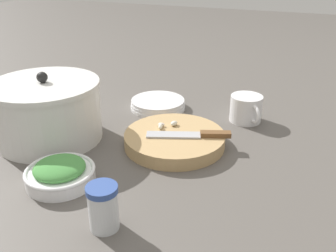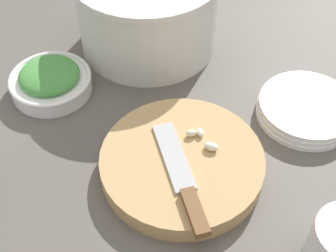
% 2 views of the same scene
% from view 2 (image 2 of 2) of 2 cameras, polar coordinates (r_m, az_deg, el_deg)
% --- Properties ---
extents(ground_plane, '(5.00, 5.00, 0.00)m').
position_cam_2_polar(ground_plane, '(0.81, 0.10, -1.81)').
color(ground_plane, '#56514C').
extents(cutting_board, '(0.26, 0.26, 0.03)m').
position_cam_2_polar(cutting_board, '(0.75, 1.70, -4.58)').
color(cutting_board, tan).
rests_on(cutting_board, ground_plane).
extents(chef_knife, '(0.10, 0.21, 0.01)m').
position_cam_2_polar(chef_knife, '(0.71, 1.90, -6.81)').
color(chef_knife, brown).
rests_on(chef_knife, cutting_board).
extents(garlic_cloves, '(0.06, 0.05, 0.01)m').
position_cam_2_polar(garlic_cloves, '(0.76, 4.27, -1.63)').
color(garlic_cloves, '#F3E2D1').
rests_on(garlic_cloves, cutting_board).
extents(herb_bowl, '(0.15, 0.15, 0.05)m').
position_cam_2_polar(herb_bowl, '(0.90, -14.14, 5.42)').
color(herb_bowl, white).
rests_on(herb_bowl, ground_plane).
extents(plate_stack, '(0.18, 0.18, 0.03)m').
position_cam_2_polar(plate_stack, '(0.87, 16.48, 2.00)').
color(plate_stack, white).
rests_on(plate_stack, ground_plane).
extents(stock_pot, '(0.29, 0.29, 0.19)m').
position_cam_2_polar(stock_pot, '(0.96, -2.49, 13.92)').
color(stock_pot, silver).
rests_on(stock_pot, ground_plane).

